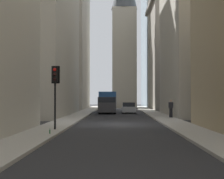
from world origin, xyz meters
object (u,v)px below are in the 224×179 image
at_px(delivery_truck, 108,102).
at_px(traffic_light_foreground, 55,83).
at_px(pedestrian, 171,108).
at_px(discarded_bottle, 50,132).
at_px(sedan_silver, 129,108).

distance_m(delivery_truck, traffic_light_foreground, 23.08).
bearing_deg(pedestrian, delivery_truck, 31.27).
height_order(traffic_light_foreground, pedestrian, traffic_light_foreground).
xyz_separation_m(traffic_light_foreground, discarded_bottle, (-2.37, -0.18, -2.80)).
bearing_deg(delivery_truck, traffic_light_foreground, 173.61).
relative_size(sedan_silver, traffic_light_foreground, 1.08).
relative_size(traffic_light_foreground, discarded_bottle, 14.68).
distance_m(traffic_light_foreground, pedestrian, 15.24).
distance_m(traffic_light_foreground, discarded_bottle, 3.68).
relative_size(delivery_truck, traffic_light_foreground, 1.63).
bearing_deg(sedan_silver, delivery_truck, 98.59).
height_order(traffic_light_foreground, discarded_bottle, traffic_light_foreground).
height_order(delivery_truck, traffic_light_foreground, traffic_light_foreground).
xyz_separation_m(sedan_silver, discarded_bottle, (-25.67, 5.18, -0.42)).
xyz_separation_m(delivery_truck, sedan_silver, (0.42, -2.80, -0.80)).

